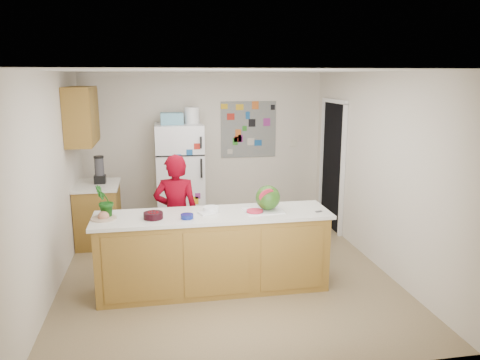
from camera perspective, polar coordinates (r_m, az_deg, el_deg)
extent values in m
cube|color=brown|center=(6.13, -1.88, -11.02)|extent=(4.00, 4.50, 0.02)
cube|color=beige|center=(7.95, -4.32, 3.91)|extent=(4.00, 0.02, 2.50)
cube|color=beige|center=(5.82, -21.97, -0.20)|extent=(0.02, 4.50, 2.50)
cube|color=beige|center=(6.34, 16.30, 1.22)|extent=(0.02, 4.50, 2.50)
cube|color=white|center=(5.62, -2.07, 13.24)|extent=(4.00, 4.50, 0.02)
cube|color=black|center=(7.68, 11.27, 1.65)|extent=(0.03, 0.85, 2.04)
cube|color=brown|center=(5.48, -3.24, -8.91)|extent=(2.60, 0.62, 0.88)
cube|color=silver|center=(5.33, -3.30, -4.30)|extent=(2.68, 0.70, 0.04)
cube|color=brown|center=(7.26, -16.87, -4.09)|extent=(0.60, 0.80, 0.86)
cube|color=silver|center=(7.14, -17.09, -0.63)|extent=(0.64, 0.84, 0.04)
cube|color=brown|center=(6.96, -18.75, 7.44)|extent=(0.35, 1.00, 0.80)
cube|color=silver|center=(7.62, -7.34, 0.40)|extent=(0.75, 0.70, 1.70)
cube|color=#5999B2|center=(7.48, -8.31, 7.43)|extent=(0.35, 0.28, 0.18)
cube|color=slate|center=(8.00, 1.04, 6.17)|extent=(0.95, 0.01, 0.95)
imported|color=#5F000C|center=(5.86, -7.76, -4.21)|extent=(0.60, 0.44, 1.52)
cylinder|color=black|center=(7.14, -16.76, 1.11)|extent=(0.13, 0.13, 0.38)
cube|color=white|center=(5.40, 2.83, -3.76)|extent=(0.46, 0.36, 0.01)
sphere|color=#1C5214|center=(5.39, 3.42, -2.16)|extent=(0.28, 0.28, 0.28)
cylinder|color=#DB2153|center=(5.33, 1.80, -3.80)|extent=(0.19, 0.19, 0.02)
cylinder|color=black|center=(5.20, -10.53, -4.28)|extent=(0.25, 0.25, 0.07)
cylinder|color=silver|center=(5.38, -3.55, -3.58)|extent=(0.24, 0.24, 0.06)
cylinder|color=navy|center=(5.15, -6.47, -4.42)|extent=(0.19, 0.19, 0.05)
cylinder|color=#B7AE8B|center=(5.32, -16.28, -4.50)|extent=(0.33, 0.33, 0.02)
cube|color=silver|center=(5.30, -4.07, -4.06)|extent=(0.20, 0.19, 0.02)
cube|color=slate|center=(5.44, 9.59, -3.82)|extent=(0.09, 0.06, 0.01)
imported|color=#0A3B10|center=(5.32, -16.21, -2.53)|extent=(0.26, 0.26, 0.37)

